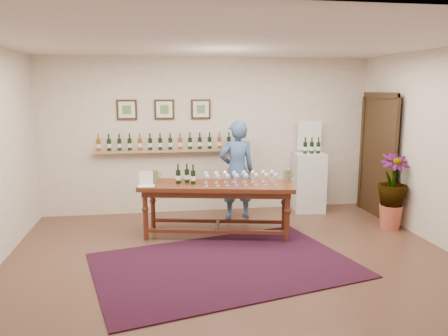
{
  "coord_description": "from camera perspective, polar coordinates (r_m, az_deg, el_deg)",
  "views": [
    {
      "loc": [
        -1.0,
        -5.37,
        2.22
      ],
      "look_at": [
        0.0,
        0.8,
        1.1
      ],
      "focal_mm": 35.0,
      "sensor_mm": 36.0,
      "label": 1
    }
  ],
  "objects": [
    {
      "name": "tasting_table",
      "position": [
        6.65,
        -0.93,
        -3.09
      ],
      "size": [
        2.41,
        1.2,
        0.82
      ],
      "rotation": [
        0.0,
        0.0,
        -0.21
      ],
      "color": "#4C2513",
      "rests_on": "ground"
    },
    {
      "name": "table_bottles",
      "position": [
        6.64,
        -4.95,
        -0.77
      ],
      "size": [
        0.31,
        0.24,
        0.29
      ],
      "primitive_type": null,
      "rotation": [
        0.0,
        0.0,
        -0.33
      ],
      "color": "black",
      "rests_on": "tasting_table"
    },
    {
      "name": "menu_card",
      "position": [
        6.56,
        -10.13,
        -1.34
      ],
      "size": [
        0.25,
        0.19,
        0.22
      ],
      "primitive_type": "cube",
      "rotation": [
        0.0,
        0.0,
        -0.06
      ],
      "color": "white",
      "rests_on": "tasting_table"
    },
    {
      "name": "pedestal_bottles",
      "position": [
        8.05,
        11.39,
        2.91
      ],
      "size": [
        0.3,
        0.11,
        0.3
      ],
      "primitive_type": null,
      "rotation": [
        0.0,
        0.0,
        -0.12
      ],
      "color": "black",
      "rests_on": "display_pedestal"
    },
    {
      "name": "rug",
      "position": [
        5.73,
        0.09,
        -12.56
      ],
      "size": [
        3.62,
        2.83,
        0.02
      ],
      "primitive_type": "cube",
      "rotation": [
        0.0,
        0.0,
        0.24
      ],
      "color": "#450C13",
      "rests_on": "ground"
    },
    {
      "name": "info_sign",
      "position": [
        8.29,
        11.09,
        4.2
      ],
      "size": [
        0.44,
        0.07,
        0.61
      ],
      "primitive_type": "cube",
      "rotation": [
        0.0,
        0.0,
        -0.12
      ],
      "color": "white",
      "rests_on": "display_pedestal"
    },
    {
      "name": "display_pedestal",
      "position": [
        8.23,
        11.0,
        -1.8
      ],
      "size": [
        0.6,
        0.6,
        1.08
      ],
      "primitive_type": "cube",
      "rotation": [
        0.0,
        0.0,
        -0.12
      ],
      "color": "silver",
      "rests_on": "ground"
    },
    {
      "name": "potted_plant",
      "position": [
        7.5,
        21.1,
        -2.87
      ],
      "size": [
        0.59,
        0.59,
        1.06
      ],
      "rotation": [
        0.0,
        0.0,
        -0.05
      ],
      "color": "#BA523E",
      "rests_on": "ground"
    },
    {
      "name": "ground",
      "position": [
        5.9,
        1.27,
        -11.96
      ],
      "size": [
        6.0,
        6.0,
        0.0
      ],
      "primitive_type": "plane",
      "color": "brown",
      "rests_on": "ground"
    },
    {
      "name": "person",
      "position": [
        7.53,
        1.68,
        -0.31
      ],
      "size": [
        0.65,
        0.45,
        1.71
      ],
      "primitive_type": "imported",
      "rotation": [
        0.0,
        0.0,
        3.22
      ],
      "color": "#3B5B8D",
      "rests_on": "ground"
    },
    {
      "name": "room_shell",
      "position": [
        7.95,
        13.96,
        1.9
      ],
      "size": [
        6.0,
        6.0,
        6.0
      ],
      "color": "#F1E1CC",
      "rests_on": "ground"
    },
    {
      "name": "table_glasses",
      "position": [
        6.6,
        2.18,
        -1.26
      ],
      "size": [
        1.38,
        0.37,
        0.19
      ],
      "primitive_type": null,
      "rotation": [
        0.0,
        0.0,
        -0.04
      ],
      "color": "silver",
      "rests_on": "tasting_table"
    },
    {
      "name": "pitcher_right",
      "position": [
        6.77,
        8.25,
        -1.03
      ],
      "size": [
        0.14,
        0.14,
        0.2
      ],
      "primitive_type": null,
      "rotation": [
        0.0,
        0.0,
        -0.15
      ],
      "color": "#696B42",
      "rests_on": "tasting_table"
    },
    {
      "name": "pitcher_left",
      "position": [
        6.77,
        -9.07,
        -1.06
      ],
      "size": [
        0.16,
        0.16,
        0.2
      ],
      "primitive_type": null,
      "rotation": [
        0.0,
        0.0,
        -0.38
      ],
      "color": "#696B42",
      "rests_on": "tasting_table"
    }
  ]
}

